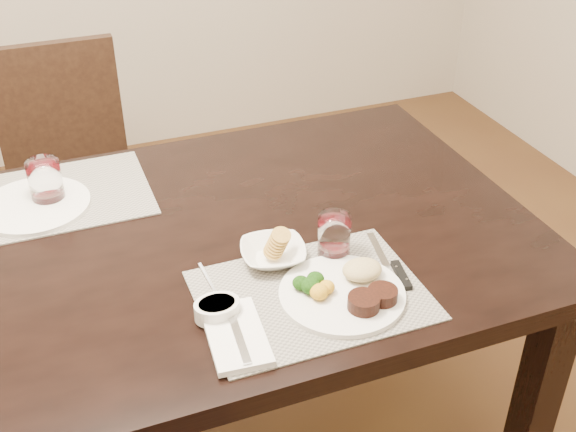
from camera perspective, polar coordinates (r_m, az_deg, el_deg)
name	(u,v)px	position (r m, az deg, el deg)	size (l,w,h in m)	color
dining_table	(110,288)	(1.70, -13.92, -5.55)	(2.00, 1.00, 0.75)	black
chair_far	(70,165)	(2.57, -16.82, 3.84)	(0.42, 0.42, 0.90)	black
placemat_near	(311,295)	(1.49, 1.85, -6.25)	(0.46, 0.34, 0.00)	gray
placemat_far	(56,197)	(1.90, -17.86, 1.43)	(0.46, 0.34, 0.00)	gray
dinner_plate	(348,290)	(1.49, 4.78, -5.86)	(0.26, 0.26, 0.05)	white
napkin_fork	(236,335)	(1.39, -4.15, -9.34)	(0.12, 0.20, 0.02)	white
steak_knife	(395,269)	(1.57, 8.49, -4.14)	(0.04, 0.22, 0.01)	silver
cracker_bowl	(273,253)	(1.58, -1.19, -2.92)	(0.16, 0.16, 0.06)	white
sauce_ramekin	(217,309)	(1.43, -5.62, -7.30)	(0.09, 0.14, 0.07)	white
wine_glass_near	(334,238)	(1.58, 3.66, -1.71)	(0.07, 0.07, 0.10)	silver
far_plate	(35,205)	(1.87, -19.38, 0.79)	(0.27, 0.27, 0.01)	white
wine_glass_far	(46,184)	(1.86, -18.58, 2.44)	(0.08, 0.08, 0.11)	silver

